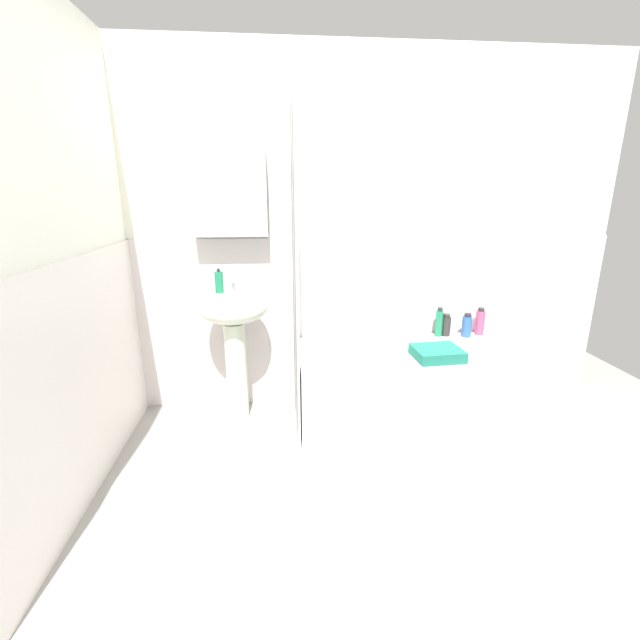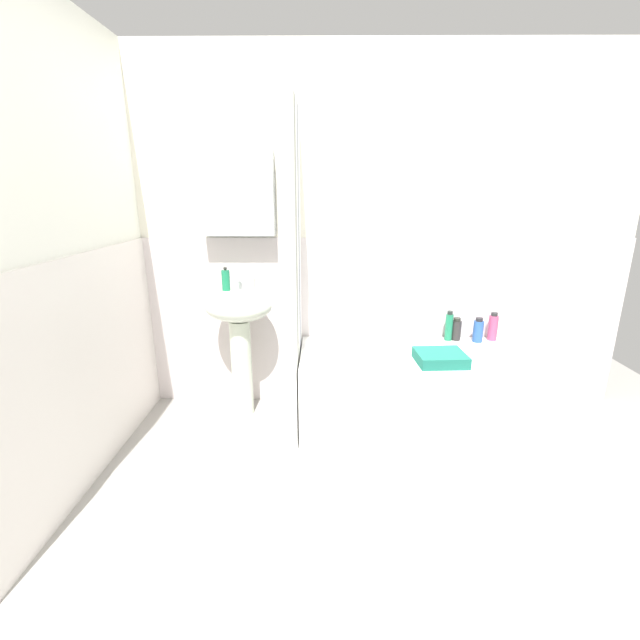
# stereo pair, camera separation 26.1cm
# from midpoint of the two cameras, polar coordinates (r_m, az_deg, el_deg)

# --- Properties ---
(ground_plane) EXTENTS (4.80, 5.60, 0.04)m
(ground_plane) POSITION_cam_midpoint_polar(r_m,az_deg,el_deg) (2.35, 7.10, -24.01)
(ground_plane) COLOR gray
(wall_back_tiled) EXTENTS (3.60, 0.18, 2.40)m
(wall_back_tiled) POSITION_cam_midpoint_polar(r_m,az_deg,el_deg) (3.05, 1.75, 9.67)
(wall_back_tiled) COLOR white
(wall_back_tiled) RESTS_ON ground_plane
(wall_left_tiled) EXTENTS (0.07, 1.81, 2.40)m
(wall_left_tiled) POSITION_cam_midpoint_polar(r_m,az_deg,el_deg) (2.40, -33.74, 4.51)
(wall_left_tiled) COLOR white
(wall_left_tiled) RESTS_ON ground_plane
(sink) EXTENTS (0.44, 0.34, 0.87)m
(sink) POSITION_cam_midpoint_polar(r_m,az_deg,el_deg) (2.93, -13.70, -1.13)
(sink) COLOR silver
(sink) RESTS_ON ground_plane
(faucet) EXTENTS (0.03, 0.12, 0.12)m
(faucet) POSITION_cam_midpoint_polar(r_m,az_deg,el_deg) (2.94, -13.87, 4.83)
(faucet) COLOR silver
(faucet) RESTS_ON sink
(soap_dispenser) EXTENTS (0.05, 0.05, 0.16)m
(soap_dispenser) POSITION_cam_midpoint_polar(r_m,az_deg,el_deg) (2.91, -15.60, 4.79)
(soap_dispenser) COLOR #1B7E51
(soap_dispenser) RESTS_ON sink
(toothbrush_cup) EXTENTS (0.07, 0.07, 0.08)m
(toothbrush_cup) POSITION_cam_midpoint_polar(r_m,az_deg,el_deg) (2.90, -12.50, 4.35)
(toothbrush_cup) COLOR white
(toothbrush_cup) RESTS_ON sink
(bathtub) EXTENTS (1.43, 0.65, 0.50)m
(bathtub) POSITION_cam_midpoint_polar(r_m,az_deg,el_deg) (3.00, 8.58, -8.38)
(bathtub) COLOR white
(bathtub) RESTS_ON ground_plane
(shower_curtain) EXTENTS (0.01, 0.65, 2.00)m
(shower_curtain) POSITION_cam_midpoint_polar(r_m,az_deg,el_deg) (2.68, -6.09, 5.61)
(shower_curtain) COLOR white
(shower_curtain) RESTS_ON ground_plane
(body_wash_bottle) EXTENTS (0.06, 0.06, 0.20)m
(body_wash_bottle) POSITION_cam_midpoint_polar(r_m,az_deg,el_deg) (3.31, 18.12, -0.28)
(body_wash_bottle) COLOR #C1446E
(body_wash_bottle) RESTS_ON bathtub
(lotion_bottle) EXTENTS (0.07, 0.07, 0.17)m
(lotion_bottle) POSITION_cam_midpoint_polar(r_m,az_deg,el_deg) (3.23, 16.50, -0.76)
(lotion_bottle) COLOR #2A549E
(lotion_bottle) RESTS_ON bathtub
(conditioner_bottle) EXTENTS (0.07, 0.07, 0.16)m
(conditioner_bottle) POSITION_cam_midpoint_polar(r_m,az_deg,el_deg) (3.22, 13.94, -0.73)
(conditioner_bottle) COLOR #2C2929
(conditioner_bottle) RESTS_ON bathtub
(shampoo_bottle) EXTENTS (0.05, 0.05, 0.21)m
(shampoo_bottle) POSITION_cam_midpoint_polar(r_m,az_deg,el_deg) (3.19, 13.08, -0.38)
(shampoo_bottle) COLOR #1C744F
(shampoo_bottle) RESTS_ON bathtub
(towel_folded) EXTENTS (0.30, 0.27, 0.07)m
(towel_folded) POSITION_cam_midpoint_polar(r_m,az_deg,el_deg) (2.78, 12.51, -4.31)
(towel_folded) COLOR #1E6F5E
(towel_folded) RESTS_ON bathtub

